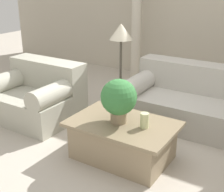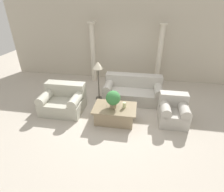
{
  "view_description": "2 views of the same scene",
  "coord_description": "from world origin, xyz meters",
  "px_view_note": "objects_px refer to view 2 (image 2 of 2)",
  "views": [
    {
      "loc": [
        1.73,
        -3.17,
        2.0
      ],
      "look_at": [
        -0.11,
        -0.24,
        0.67
      ],
      "focal_mm": 50.0,
      "sensor_mm": 36.0,
      "label": 1
    },
    {
      "loc": [
        0.73,
        -4.51,
        3.09
      ],
      "look_at": [
        0.03,
        -0.21,
        0.7
      ],
      "focal_mm": 28.0,
      "sensor_mm": 36.0,
      "label": 2
    }
  ],
  "objects_px": {
    "floor_lamp": "(98,68)",
    "armchair": "(173,110)",
    "sofa_long": "(133,90)",
    "coffee_table": "(115,114)",
    "potted_plant": "(113,98)",
    "loveseat": "(64,100)"
  },
  "relations": [
    {
      "from": "potted_plant",
      "to": "floor_lamp",
      "type": "xyz_separation_m",
      "value": [
        -0.69,
        1.21,
        0.41
      ]
    },
    {
      "from": "loveseat",
      "to": "coffee_table",
      "type": "relative_size",
      "value": 1.04
    },
    {
      "from": "loveseat",
      "to": "coffee_table",
      "type": "height_order",
      "value": "loveseat"
    },
    {
      "from": "loveseat",
      "to": "floor_lamp",
      "type": "xyz_separation_m",
      "value": [
        0.93,
        0.87,
        0.8
      ]
    },
    {
      "from": "potted_plant",
      "to": "armchair",
      "type": "bearing_deg",
      "value": 9.38
    },
    {
      "from": "coffee_table",
      "to": "floor_lamp",
      "type": "distance_m",
      "value": 1.68
    },
    {
      "from": "floor_lamp",
      "to": "armchair",
      "type": "distance_m",
      "value": 2.68
    },
    {
      "from": "coffee_table",
      "to": "floor_lamp",
      "type": "relative_size",
      "value": 0.88
    },
    {
      "from": "potted_plant",
      "to": "floor_lamp",
      "type": "distance_m",
      "value": 1.46
    },
    {
      "from": "loveseat",
      "to": "potted_plant",
      "type": "bearing_deg",
      "value": -12.04
    },
    {
      "from": "floor_lamp",
      "to": "coffee_table",
      "type": "bearing_deg",
      "value": -58.23
    },
    {
      "from": "coffee_table",
      "to": "armchair",
      "type": "xyz_separation_m",
      "value": [
        1.63,
        0.26,
        0.12
      ]
    },
    {
      "from": "sofa_long",
      "to": "loveseat",
      "type": "height_order",
      "value": "same"
    },
    {
      "from": "sofa_long",
      "to": "floor_lamp",
      "type": "bearing_deg",
      "value": -171.56
    },
    {
      "from": "coffee_table",
      "to": "armchair",
      "type": "relative_size",
      "value": 1.44
    },
    {
      "from": "sofa_long",
      "to": "armchair",
      "type": "distance_m",
      "value": 1.64
    },
    {
      "from": "sofa_long",
      "to": "coffee_table",
      "type": "bearing_deg",
      "value": -107.52
    },
    {
      "from": "armchair",
      "to": "coffee_table",
      "type": "bearing_deg",
      "value": -170.93
    },
    {
      "from": "floor_lamp",
      "to": "armchair",
      "type": "height_order",
      "value": "floor_lamp"
    },
    {
      "from": "loveseat",
      "to": "potted_plant",
      "type": "relative_size",
      "value": 2.47
    },
    {
      "from": "coffee_table",
      "to": "armchair",
      "type": "bearing_deg",
      "value": 9.07
    },
    {
      "from": "loveseat",
      "to": "floor_lamp",
      "type": "distance_m",
      "value": 1.5
    }
  ]
}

